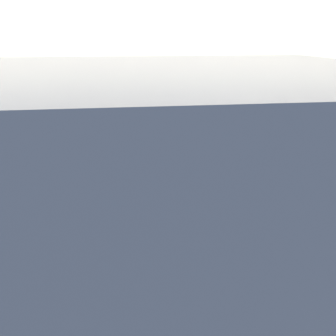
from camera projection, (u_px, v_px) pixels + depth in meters
The scene contains 2 objects.
sidewalk at pixel (85, 245), 4.45m from camera, with size 24.00×2.80×0.13m.
parking_meter at pixel (168, 178), 3.21m from camera, with size 0.22×0.12×1.39m.
Camera 1 is at (0.03, -1.95, 2.01)m, focal length 50.00 mm.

